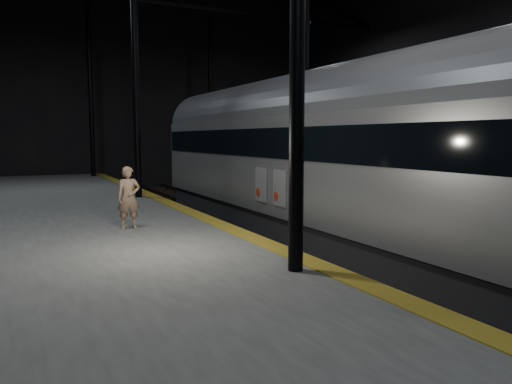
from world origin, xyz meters
TOP-DOWN VIEW (x-y plane):
  - ground at (0.00, 0.00)m, footprint 44.00×44.00m
  - platform_left at (-7.50, 0.00)m, footprint 9.00×43.80m
  - tactile_strip at (-3.25, 0.00)m, footprint 0.50×43.80m
  - track at (0.00, 0.00)m, footprint 2.40×43.00m
  - train at (-0.00, 1.87)m, footprint 2.90×19.35m
  - woman at (-5.55, 1.35)m, footprint 0.60×0.42m

SIDE VIEW (x-z plane):
  - ground at x=0.00m, z-range 0.00..0.00m
  - track at x=0.00m, z-range -0.05..0.19m
  - platform_left at x=-7.50m, z-range 0.00..1.00m
  - tactile_strip at x=-3.25m, z-range 1.00..1.01m
  - woman at x=-5.55m, z-range 1.00..2.58m
  - train at x=0.00m, z-range 0.30..5.47m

